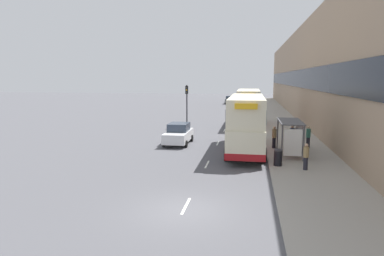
% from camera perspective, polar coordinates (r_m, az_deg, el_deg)
% --- Properties ---
extents(ground_plane, '(220.00, 220.00, 0.00)m').
position_cam_1_polar(ground_plane, '(15.20, -1.39, -13.56)').
color(ground_plane, '#515156').
extents(pavement, '(5.00, 93.00, 0.14)m').
position_cam_1_polar(pavement, '(52.77, 13.74, 1.98)').
color(pavement, '#A39E93').
rests_on(pavement, ground_plane).
extents(terrace_facade, '(3.10, 93.00, 12.49)m').
position_cam_1_polar(terrace_facade, '(52.92, 18.33, 8.51)').
color(terrace_facade, '#9E846B').
rests_on(terrace_facade, ground_plane).
extents(lane_mark_0, '(0.12, 2.00, 0.01)m').
position_cam_1_polar(lane_mark_0, '(15.66, -1.02, -12.86)').
color(lane_mark_0, silver).
rests_on(lane_mark_0, ground_plane).
extents(lane_mark_1, '(0.12, 2.00, 0.01)m').
position_cam_1_polar(lane_mark_1, '(22.80, 2.53, -6.06)').
color(lane_mark_1, silver).
rests_on(lane_mark_1, ground_plane).
extents(lane_mark_2, '(0.12, 2.00, 0.01)m').
position_cam_1_polar(lane_mark_2, '(30.15, 4.33, -2.53)').
color(lane_mark_2, silver).
rests_on(lane_mark_2, ground_plane).
extents(lane_mark_3, '(0.12, 2.00, 0.01)m').
position_cam_1_polar(lane_mark_3, '(37.59, 5.42, -0.39)').
color(lane_mark_3, silver).
rests_on(lane_mark_3, ground_plane).
extents(lane_mark_4, '(0.12, 2.00, 0.01)m').
position_cam_1_polar(lane_mark_4, '(45.08, 6.14, 1.04)').
color(lane_mark_4, silver).
rests_on(lane_mark_4, ground_plane).
extents(lane_mark_5, '(0.12, 2.00, 0.01)m').
position_cam_1_polar(lane_mark_5, '(52.59, 6.66, 2.07)').
color(lane_mark_5, silver).
rests_on(lane_mark_5, ground_plane).
extents(bus_shelter, '(1.60, 4.20, 2.48)m').
position_cam_1_polar(bus_shelter, '(25.38, 16.47, -0.62)').
color(bus_shelter, '#4C4C51').
rests_on(bus_shelter, ground_plane).
extents(double_decker_bus_near, '(2.85, 10.44, 4.30)m').
position_cam_1_polar(double_decker_bus_near, '(26.56, 9.07, 0.89)').
color(double_decker_bus_near, beige).
rests_on(double_decker_bus_near, ground_plane).
extents(double_decker_bus_ahead, '(2.85, 10.05, 4.30)m').
position_cam_1_polar(double_decker_bus_ahead, '(41.10, 9.37, 3.48)').
color(double_decker_bus_ahead, beige).
rests_on(double_decker_bus_ahead, ground_plane).
extents(car_0, '(2.04, 4.51, 1.73)m').
position_cam_1_polar(car_0, '(58.72, 9.61, 3.49)').
color(car_0, '#B7B799').
rests_on(car_0, ground_plane).
extents(car_1, '(2.08, 4.49, 1.80)m').
position_cam_1_polar(car_1, '(29.63, -2.27, -0.98)').
color(car_1, silver).
rests_on(car_1, ground_plane).
extents(car_2, '(2.04, 4.45, 1.75)m').
position_cam_1_polar(car_2, '(76.90, 6.31, 4.67)').
color(car_2, '#4C5156').
rests_on(car_2, ground_plane).
extents(car_3, '(2.00, 4.56, 1.80)m').
position_cam_1_polar(car_3, '(82.17, 9.94, 4.84)').
color(car_3, '#4C5156').
rests_on(car_3, ground_plane).
extents(pedestrian_at_shelter, '(0.35, 0.35, 1.75)m').
position_cam_1_polar(pedestrian_at_shelter, '(27.94, 13.54, -1.46)').
color(pedestrian_at_shelter, '#23232D').
rests_on(pedestrian_at_shelter, ground_plane).
extents(pedestrian_1, '(0.34, 0.34, 1.74)m').
position_cam_1_polar(pedestrian_1, '(28.92, 18.81, -1.36)').
color(pedestrian_1, '#23232D').
rests_on(pedestrian_1, ground_plane).
extents(pedestrian_2, '(0.32, 0.32, 1.63)m').
position_cam_1_polar(pedestrian_2, '(21.86, 18.45, -4.51)').
color(pedestrian_2, '#23232D').
rests_on(pedestrian_2, ground_plane).
extents(pedestrian_3, '(0.37, 0.37, 1.84)m').
position_cam_1_polar(pedestrian_3, '(28.17, 16.34, -1.39)').
color(pedestrian_3, '#23232D').
rests_on(pedestrian_3, ground_plane).
extents(litter_bin, '(0.55, 0.55, 1.05)m').
position_cam_1_polar(litter_bin, '(22.48, 14.14, -4.78)').
color(litter_bin, black).
rests_on(litter_bin, ground_plane).
extents(traffic_light_far_kerb, '(0.30, 0.32, 4.90)m').
position_cam_1_polar(traffic_light_far_kerb, '(38.97, -0.87, 4.82)').
color(traffic_light_far_kerb, black).
rests_on(traffic_light_far_kerb, ground_plane).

